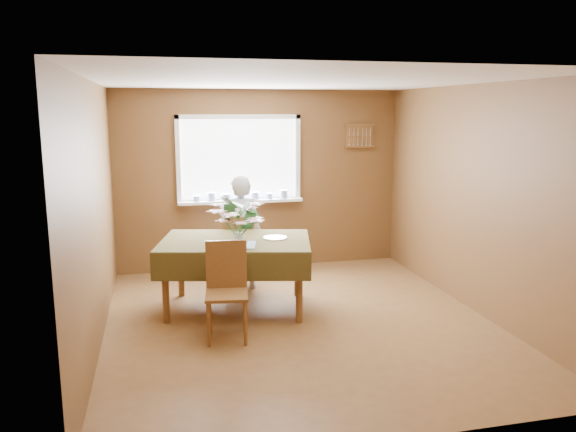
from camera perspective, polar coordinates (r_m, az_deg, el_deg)
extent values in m
plane|color=brown|center=(6.06, 1.20, -10.75)|extent=(4.50, 4.50, 0.00)
plane|color=white|center=(5.65, 1.31, 13.57)|extent=(4.50, 4.50, 0.00)
plane|color=brown|center=(7.90, -2.81, 3.66)|extent=(4.00, 0.00, 4.00)
plane|color=brown|center=(3.64, 10.13, -4.88)|extent=(4.00, 0.00, 4.00)
plane|color=brown|center=(5.58, -19.06, 0.13)|extent=(0.00, 4.50, 4.50)
plane|color=brown|center=(6.51, 18.57, 1.60)|extent=(0.00, 4.50, 4.50)
cube|color=white|center=(7.81, -4.99, 5.76)|extent=(1.60, 0.01, 1.10)
cube|color=white|center=(7.76, -5.05, 10.02)|extent=(1.72, 0.06, 0.06)
cube|color=white|center=(7.86, -4.91, 1.53)|extent=(1.72, 0.06, 0.06)
cube|color=white|center=(7.72, -11.11, 5.54)|extent=(0.06, 0.06, 1.22)
cube|color=white|center=(7.95, 0.98, 5.89)|extent=(0.06, 0.06, 1.22)
cube|color=white|center=(7.79, -4.83, 1.53)|extent=(1.72, 0.20, 0.04)
cylinder|color=white|center=(7.70, -9.27, 1.77)|extent=(0.09, 0.09, 0.08)
cylinder|color=white|center=(7.71, -7.78, 1.96)|extent=(0.11, 0.11, 0.12)
cylinder|color=white|center=(7.74, -6.29, 1.93)|extent=(0.12, 0.12, 0.09)
cylinder|color=white|center=(7.76, -4.82, 2.12)|extent=(0.10, 0.10, 0.13)
cylinder|color=white|center=(7.79, -3.36, 2.08)|extent=(0.11, 0.11, 0.10)
cylinder|color=white|center=(7.83, -1.90, 2.05)|extent=(0.09, 0.09, 0.08)
cylinder|color=white|center=(7.87, -0.47, 2.23)|extent=(0.11, 0.11, 0.12)
cube|color=brown|center=(8.21, 7.28, 8.05)|extent=(0.40, 0.03, 0.30)
cube|color=brown|center=(8.19, 7.34, 9.09)|extent=(0.44, 0.04, 0.03)
cube|color=brown|center=(8.20, 7.29, 7.00)|extent=(0.44, 0.04, 0.03)
cylinder|color=brown|center=(6.07, -12.34, -7.25)|extent=(0.07, 0.07, 0.75)
cylinder|color=brown|center=(5.94, 1.15, -7.39)|extent=(0.07, 0.07, 0.75)
cylinder|color=brown|center=(6.89, -10.84, -5.01)|extent=(0.07, 0.07, 0.75)
cylinder|color=brown|center=(6.78, 0.96, -5.08)|extent=(0.07, 0.07, 0.75)
cube|color=brown|center=(6.28, -5.37, -2.71)|extent=(1.77, 1.37, 0.04)
cube|color=#362E13|center=(6.27, -5.37, -2.48)|extent=(1.84, 1.45, 0.01)
cube|color=#362E13|center=(5.78, -5.82, -5.21)|extent=(1.60, 0.38, 0.29)
cube|color=#362E13|center=(6.85, -4.95, -2.66)|extent=(1.60, 0.38, 0.29)
cube|color=#362E13|center=(6.43, -12.64, -3.76)|extent=(0.26, 1.09, 0.29)
cube|color=#362E13|center=(6.29, 2.11, -3.83)|extent=(0.26, 1.09, 0.29)
cube|color=#4CB4D8|center=(6.02, -5.59, -2.96)|extent=(0.54, 0.44, 0.01)
cylinder|color=brown|center=(7.42, -3.89, -4.99)|extent=(0.04, 0.04, 0.43)
cylinder|color=brown|center=(7.40, -6.53, -5.08)|extent=(0.04, 0.04, 0.43)
cylinder|color=brown|center=(7.10, -3.63, -5.72)|extent=(0.04, 0.04, 0.43)
cylinder|color=brown|center=(7.07, -6.39, -5.83)|extent=(0.04, 0.04, 0.43)
cube|color=brown|center=(7.19, -5.14, -3.65)|extent=(0.42, 0.42, 0.03)
cube|color=brown|center=(6.95, -5.06, -2.01)|extent=(0.40, 0.06, 0.47)
cylinder|color=brown|center=(5.46, -8.08, -10.91)|extent=(0.04, 0.04, 0.44)
cylinder|color=brown|center=(5.45, -4.34, -10.84)|extent=(0.04, 0.04, 0.44)
cylinder|color=brown|center=(5.78, -7.95, -9.63)|extent=(0.04, 0.04, 0.44)
cylinder|color=brown|center=(5.78, -4.44, -9.58)|extent=(0.04, 0.04, 0.44)
cube|color=brown|center=(5.53, -6.25, -7.97)|extent=(0.46, 0.46, 0.03)
cube|color=brown|center=(5.64, -6.29, -4.88)|extent=(0.41, 0.08, 0.48)
imported|color=white|center=(7.02, -4.83, -1.65)|extent=(0.58, 0.44, 1.44)
cylinder|color=white|center=(6.04, -5.08, -2.29)|extent=(0.10, 0.10, 0.13)
cylinder|color=#33662D|center=(6.02, -5.09, -1.34)|extent=(0.06, 0.06, 0.09)
cylinder|color=white|center=(6.32, -1.30, -2.22)|extent=(0.32, 0.32, 0.01)
cube|color=silver|center=(6.03, -4.33, -2.85)|extent=(0.08, 0.21, 0.00)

